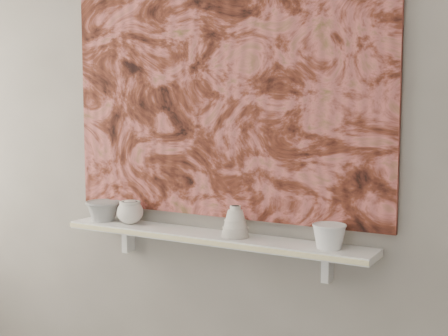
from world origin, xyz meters
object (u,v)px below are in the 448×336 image
Objects in this scene: bowl_grey at (103,210)px; bowl_white at (329,236)px; cup_cream at (130,212)px; bell_vessel at (235,221)px; shelf at (211,237)px; painting at (221,87)px.

bowl_white is (1.10, 0.00, -0.00)m from bowl_grey.
cup_cream is 0.92× the size of bell_vessel.
shelf is 0.52m from bowl_white.
cup_cream is at bearing 180.00° from bowl_white.
bowl_white is (0.52, -0.08, -0.56)m from painting.
painting reaches higher than shelf.
bell_vessel is (0.70, 0.00, 0.02)m from bowl_grey.
bowl_grey is (-0.58, 0.00, 0.06)m from shelf.
painting is 11.67× the size of bell_vessel.
painting is 0.56m from bell_vessel.
bell_vessel is at bearing 0.00° from cup_cream.
cup_cream reaches higher than bowl_grey.
shelf is 10.84× the size of bowl_white.
bowl_grey is at bearing 180.00° from bowl_white.
cup_cream is at bearing 180.00° from shelf.
shelf is 0.14m from bell_vessel.
painting is 0.81m from bowl_grey.
shelf is at bearing 0.00° from bowl_grey.
shelf is at bearing 180.00° from bowl_white.
shelf is 0.59m from bowl_grey.
cup_cream is 0.94m from bowl_white.
bowl_grey is 1.10m from bowl_white.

